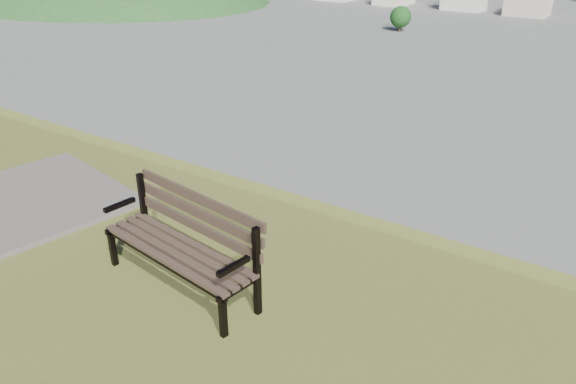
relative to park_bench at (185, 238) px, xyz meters
The scene contains 1 object.
park_bench is the anchor object (origin of this frame).
Camera 1 is at (4.03, -1.59, 28.45)m, focal length 35.00 mm.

